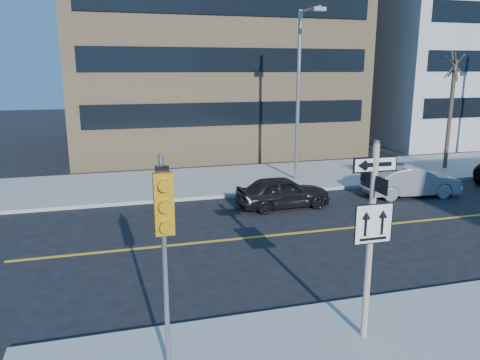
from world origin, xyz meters
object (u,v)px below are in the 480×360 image
object	(u,v)px
parked_car_b	(411,181)
parked_car_a	(283,192)
traffic_signal	(164,222)
street_tree_west	(455,68)
sign_pole	(371,231)
streetlight_a	(300,85)

from	to	relation	value
parked_car_b	parked_car_a	bearing A→B (deg)	96.06
traffic_signal	parked_car_b	size ratio (longest dim) A/B	0.95
traffic_signal	parked_car_a	distance (m)	11.54
street_tree_west	traffic_signal	bearing A→B (deg)	-140.61
sign_pole	street_tree_west	xyz separation A→B (m)	(13.00, 13.81, 3.09)
sign_pole	parked_car_a	distance (m)	9.87
sign_pole	parked_car_b	distance (m)	12.56
sign_pole	traffic_signal	world-z (taller)	sign_pole
parked_car_a	traffic_signal	bearing A→B (deg)	146.91
parked_car_b	street_tree_west	xyz separation A→B (m)	(5.15, 4.17, 4.83)
sign_pole	traffic_signal	distance (m)	4.05
traffic_signal	street_tree_west	bearing A→B (deg)	39.39
streetlight_a	traffic_signal	bearing A→B (deg)	-120.80
traffic_signal	parked_car_b	world-z (taller)	traffic_signal
streetlight_a	street_tree_west	bearing A→B (deg)	3.45
parked_car_b	traffic_signal	bearing A→B (deg)	134.60
traffic_signal	street_tree_west	distance (m)	22.14
sign_pole	traffic_signal	xyz separation A→B (m)	(-4.00, -0.15, 0.59)
traffic_signal	parked_car_b	bearing A→B (deg)	39.58
traffic_signal	streetlight_a	distance (m)	15.72
parked_car_a	street_tree_west	size ratio (longest dim) A/B	0.60
parked_car_a	street_tree_west	xyz separation A→B (m)	(11.19, 4.28, 4.88)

